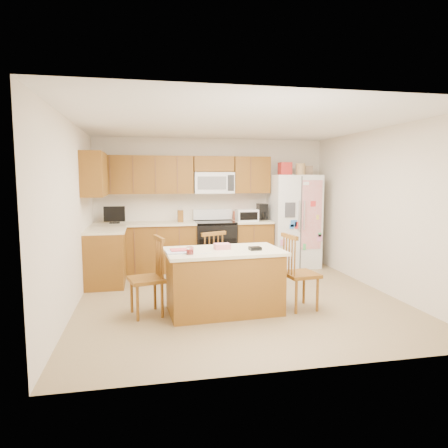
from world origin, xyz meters
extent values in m
plane|color=olive|center=(0.00, 0.00, 0.00)|extent=(4.50, 4.50, 0.00)
cube|color=beige|center=(0.00, 2.25, 1.25)|extent=(4.50, 0.10, 2.50)
cube|color=beige|center=(0.00, -2.25, 1.25)|extent=(4.50, 0.10, 2.50)
cube|color=beige|center=(-2.25, 0.00, 1.25)|extent=(0.10, 4.50, 2.50)
cube|color=beige|center=(2.25, 0.00, 1.25)|extent=(0.10, 4.50, 2.50)
cube|color=white|center=(0.00, 0.00, 2.50)|extent=(4.50, 4.50, 0.04)
cube|color=brown|center=(-1.31, 1.95, 0.44)|extent=(1.87, 0.60, 0.88)
cube|color=brown|center=(0.74, 1.95, 0.44)|extent=(0.72, 0.60, 0.88)
cube|color=brown|center=(-1.95, 1.17, 0.44)|extent=(0.60, 0.95, 0.88)
cube|color=beige|center=(-1.31, 1.94, 0.90)|extent=(1.87, 0.64, 0.04)
cube|color=beige|center=(0.74, 1.94, 0.90)|extent=(0.72, 0.64, 0.04)
cube|color=beige|center=(-1.94, 1.17, 0.90)|extent=(0.64, 0.95, 0.04)
cube|color=brown|center=(-1.32, 2.08, 1.80)|extent=(1.85, 0.33, 0.70)
cube|color=brown|center=(0.75, 2.08, 1.80)|extent=(0.70, 0.33, 0.70)
cube|color=brown|center=(0.00, 2.08, 2.00)|extent=(0.76, 0.33, 0.29)
cube|color=brown|center=(-2.08, 1.17, 1.80)|extent=(0.33, 0.95, 0.70)
cube|color=brown|center=(-1.90, 1.92, 1.80)|extent=(0.02, 0.01, 0.66)
cube|color=brown|center=(-1.90, 1.65, 0.44)|extent=(0.02, 0.01, 0.84)
cube|color=brown|center=(-1.50, 1.92, 1.80)|extent=(0.02, 0.01, 0.66)
cube|color=brown|center=(-1.50, 1.65, 0.44)|extent=(0.02, 0.01, 0.84)
cube|color=brown|center=(-1.10, 1.92, 1.80)|extent=(0.02, 0.01, 0.66)
cube|color=brown|center=(-1.10, 1.65, 0.44)|extent=(0.02, 0.01, 0.84)
cube|color=brown|center=(-0.70, 1.92, 1.80)|extent=(0.01, 0.01, 0.66)
cube|color=brown|center=(-0.70, 1.65, 0.44)|extent=(0.01, 0.01, 0.84)
cube|color=brown|center=(0.70, 1.92, 1.80)|extent=(0.01, 0.01, 0.66)
cube|color=brown|center=(0.70, 1.65, 0.44)|extent=(0.01, 0.01, 0.84)
cube|color=white|center=(0.00, 2.06, 1.65)|extent=(0.76, 0.38, 0.40)
cube|color=slate|center=(-0.06, 1.86, 1.65)|extent=(0.54, 0.01, 0.24)
cube|color=#262626|center=(0.30, 1.86, 1.65)|extent=(0.12, 0.01, 0.30)
cube|color=brown|center=(-0.65, 1.95, 1.03)|extent=(0.10, 0.14, 0.22)
cube|color=black|center=(-1.85, 1.97, 0.93)|extent=(0.18, 0.12, 0.02)
cube|color=black|center=(-1.85, 1.97, 1.09)|extent=(0.38, 0.03, 0.28)
cube|color=#E65631|center=(0.58, 2.03, 1.01)|extent=(0.35, 0.22, 0.18)
cube|color=white|center=(0.60, 1.80, 1.04)|extent=(0.40, 0.28, 0.23)
cube|color=black|center=(0.60, 1.66, 1.04)|extent=(0.34, 0.01, 0.15)
cube|color=black|center=(0.96, 2.00, 1.08)|extent=(0.18, 0.22, 0.32)
cylinder|color=black|center=(0.96, 1.93, 1.01)|extent=(0.12, 0.12, 0.12)
cube|color=black|center=(0.00, 1.93, 0.44)|extent=(0.76, 0.64, 0.88)
cube|color=black|center=(0.00, 1.60, 0.42)|extent=(0.68, 0.01, 0.42)
cube|color=black|center=(0.00, 1.93, 0.91)|extent=(0.76, 0.64, 0.03)
cube|color=white|center=(0.00, 2.19, 1.03)|extent=(0.76, 0.10, 0.20)
cube|color=white|center=(1.57, 1.88, 0.90)|extent=(0.90, 0.75, 1.80)
cube|color=#4C4C4C|center=(1.57, 1.49, 0.90)|extent=(0.02, 0.01, 1.75)
cube|color=silver|center=(1.52, 1.47, 1.05)|extent=(0.02, 0.03, 0.55)
cube|color=silver|center=(1.62, 1.47, 1.05)|extent=(0.02, 0.03, 0.55)
cube|color=#3F3F44|center=(1.35, 1.49, 1.15)|extent=(0.20, 0.01, 0.28)
cube|color=#D84C59|center=(1.77, 1.49, 1.05)|extent=(0.42, 0.01, 1.30)
cube|color=red|center=(1.37, 1.88, 1.92)|extent=(0.22, 0.22, 0.24)
cylinder|color=tan|center=(1.67, 1.82, 1.91)|extent=(0.18, 0.18, 0.22)
cube|color=#997D61|center=(1.85, 1.96, 1.89)|extent=(0.18, 0.20, 0.18)
cube|color=brown|center=(-0.31, -0.53, 0.39)|extent=(1.46, 0.88, 0.78)
cube|color=beige|center=(-0.31, -0.53, 0.80)|extent=(1.55, 0.96, 0.04)
cylinder|color=red|center=(-0.78, -0.75, 0.85)|extent=(0.08, 0.08, 0.06)
cylinder|color=white|center=(-0.78, -0.75, 0.87)|extent=(0.09, 0.09, 0.09)
cube|color=pink|center=(-0.32, -0.47, 0.86)|extent=(0.21, 0.16, 0.07)
cube|color=black|center=(0.08, -0.62, 0.84)|extent=(0.16, 0.13, 0.04)
cube|color=white|center=(-0.91, -0.61, 0.83)|extent=(0.31, 0.26, 0.01)
cube|color=#D84C4C|center=(-0.87, -0.53, 0.84)|extent=(0.27, 0.21, 0.01)
cylinder|color=white|center=(-0.58, -0.75, 0.83)|extent=(0.13, 0.06, 0.01)
cube|color=brown|center=(-1.31, -0.48, 0.46)|extent=(0.50, 0.51, 0.05)
cylinder|color=brown|center=(-1.50, -0.35, 0.22)|extent=(0.04, 0.04, 0.44)
cylinder|color=brown|center=(-1.42, -0.69, 0.22)|extent=(0.04, 0.04, 0.44)
cylinder|color=brown|center=(-1.20, -0.28, 0.22)|extent=(0.04, 0.04, 0.44)
cylinder|color=brown|center=(-1.12, -0.62, 0.22)|extent=(0.04, 0.04, 0.44)
cylinder|color=brown|center=(-1.17, -0.29, 0.73)|extent=(0.02, 0.02, 0.49)
cylinder|color=brown|center=(-1.16, -0.37, 0.73)|extent=(0.02, 0.02, 0.49)
cylinder|color=brown|center=(-1.14, -0.44, 0.73)|extent=(0.02, 0.02, 0.49)
cylinder|color=brown|center=(-1.12, -0.52, 0.73)|extent=(0.02, 0.02, 0.49)
cylinder|color=brown|center=(-1.10, -0.59, 0.73)|extent=(0.02, 0.02, 0.49)
cube|color=brown|center=(-1.14, -0.44, 0.98)|extent=(0.13, 0.41, 0.05)
cube|color=brown|center=(-0.41, 0.19, 0.45)|extent=(0.54, 0.53, 0.05)
cylinder|color=brown|center=(-0.32, 0.39, 0.22)|extent=(0.04, 0.04, 0.43)
cylinder|color=brown|center=(-0.63, 0.26, 0.22)|extent=(0.04, 0.04, 0.43)
cylinder|color=brown|center=(-0.20, 0.12, 0.22)|extent=(0.04, 0.04, 0.43)
cylinder|color=brown|center=(-0.51, -0.02, 0.22)|extent=(0.04, 0.04, 0.43)
cylinder|color=brown|center=(-0.21, 0.09, 0.71)|extent=(0.02, 0.02, 0.48)
cylinder|color=brown|center=(-0.28, 0.06, 0.71)|extent=(0.02, 0.02, 0.48)
cylinder|color=brown|center=(-0.35, 0.03, 0.71)|extent=(0.02, 0.02, 0.48)
cylinder|color=brown|center=(-0.42, 0.00, 0.71)|extent=(0.02, 0.02, 0.48)
cylinder|color=brown|center=(-0.49, -0.03, 0.71)|extent=(0.02, 0.02, 0.48)
cube|color=brown|center=(-0.35, 0.03, 0.95)|extent=(0.38, 0.19, 0.05)
cube|color=brown|center=(0.71, -0.62, 0.47)|extent=(0.47, 0.48, 0.05)
cylinder|color=brown|center=(0.89, -0.78, 0.22)|extent=(0.04, 0.04, 0.45)
cylinder|color=brown|center=(0.84, -0.43, 0.22)|extent=(0.04, 0.04, 0.45)
cylinder|color=brown|center=(0.58, -0.81, 0.22)|extent=(0.04, 0.04, 0.45)
cylinder|color=brown|center=(0.54, -0.46, 0.22)|extent=(0.04, 0.04, 0.45)
cylinder|color=brown|center=(0.56, -0.80, 0.74)|extent=(0.02, 0.02, 0.50)
cylinder|color=brown|center=(0.55, -0.72, 0.74)|extent=(0.02, 0.02, 0.50)
cylinder|color=brown|center=(0.54, -0.64, 0.74)|extent=(0.02, 0.02, 0.50)
cylinder|color=brown|center=(0.53, -0.57, 0.74)|extent=(0.02, 0.02, 0.50)
cylinder|color=brown|center=(0.52, -0.49, 0.74)|extent=(0.02, 0.02, 0.50)
cube|color=brown|center=(0.54, -0.64, 0.99)|extent=(0.09, 0.42, 0.05)
camera|label=1|loc=(-1.31, -5.52, 1.75)|focal=32.00mm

